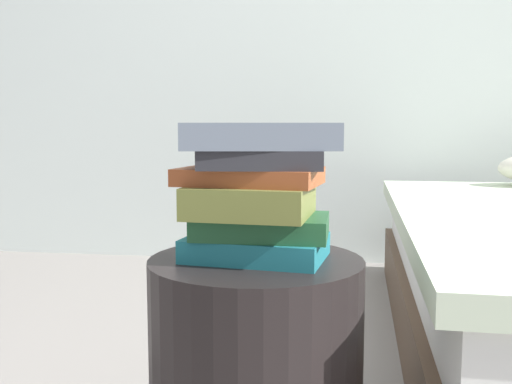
{
  "coord_description": "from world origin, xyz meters",
  "views": [
    {
      "loc": [
        0.15,
        -1.1,
        0.71
      ],
      "look_at": [
        0.0,
        0.0,
        0.59
      ],
      "focal_mm": 40.17,
      "sensor_mm": 36.0,
      "label": 1
    }
  ],
  "objects_px": {
    "book_teal": "(257,247)",
    "book_olive": "(251,200)",
    "book_forest": "(262,226)",
    "book_rust": "(250,176)",
    "book_slate": "(260,136)",
    "book_charcoal": "(261,159)",
    "side_table": "(256,370)"
  },
  "relations": [
    {
      "from": "book_teal",
      "to": "book_olive",
      "type": "xyz_separation_m",
      "value": [
        -0.01,
        -0.01,
        0.09
      ]
    },
    {
      "from": "book_forest",
      "to": "book_charcoal",
      "type": "height_order",
      "value": "book_charcoal"
    },
    {
      "from": "book_teal",
      "to": "book_charcoal",
      "type": "xyz_separation_m",
      "value": [
        0.01,
        -0.01,
        0.18
      ]
    },
    {
      "from": "book_forest",
      "to": "book_charcoal",
      "type": "relative_size",
      "value": 1.12
    },
    {
      "from": "book_forest",
      "to": "book_olive",
      "type": "distance_m",
      "value": 0.06
    },
    {
      "from": "book_forest",
      "to": "book_olive",
      "type": "relative_size",
      "value": 1.13
    },
    {
      "from": "book_charcoal",
      "to": "book_rust",
      "type": "bearing_deg",
      "value": 148.05
    },
    {
      "from": "book_teal",
      "to": "book_forest",
      "type": "bearing_deg",
      "value": -20.47
    },
    {
      "from": "side_table",
      "to": "book_teal",
      "type": "distance_m",
      "value": 0.25
    },
    {
      "from": "book_teal",
      "to": "book_slate",
      "type": "distance_m",
      "value": 0.22
    },
    {
      "from": "book_olive",
      "to": "book_rust",
      "type": "bearing_deg",
      "value": 110.56
    },
    {
      "from": "book_rust",
      "to": "book_slate",
      "type": "bearing_deg",
      "value": -19.38
    },
    {
      "from": "book_rust",
      "to": "book_charcoal",
      "type": "distance_m",
      "value": 0.04
    },
    {
      "from": "book_teal",
      "to": "book_slate",
      "type": "relative_size",
      "value": 0.91
    },
    {
      "from": "book_teal",
      "to": "side_table",
      "type": "bearing_deg",
      "value": -92.3
    },
    {
      "from": "book_olive",
      "to": "book_charcoal",
      "type": "relative_size",
      "value": 1.0
    },
    {
      "from": "book_olive",
      "to": "book_teal",
      "type": "bearing_deg",
      "value": 59.58
    },
    {
      "from": "book_rust",
      "to": "book_teal",
      "type": "bearing_deg",
      "value": 22.52
    },
    {
      "from": "side_table",
      "to": "book_olive",
      "type": "height_order",
      "value": "book_olive"
    },
    {
      "from": "book_slate",
      "to": "book_teal",
      "type": "bearing_deg",
      "value": 112.33
    },
    {
      "from": "book_forest",
      "to": "book_charcoal",
      "type": "xyz_separation_m",
      "value": [
        -0.0,
        -0.01,
        0.13
      ]
    },
    {
      "from": "book_rust",
      "to": "side_table",
      "type": "bearing_deg",
      "value": -3.05
    },
    {
      "from": "side_table",
      "to": "book_slate",
      "type": "distance_m",
      "value": 0.47
    },
    {
      "from": "book_forest",
      "to": "book_rust",
      "type": "height_order",
      "value": "book_rust"
    },
    {
      "from": "side_table",
      "to": "book_rust",
      "type": "xyz_separation_m",
      "value": [
        -0.01,
        0.0,
        0.39
      ]
    },
    {
      "from": "side_table",
      "to": "book_slate",
      "type": "bearing_deg",
      "value": -42.87
    },
    {
      "from": "book_teal",
      "to": "book_olive",
      "type": "distance_m",
      "value": 0.1
    },
    {
      "from": "book_olive",
      "to": "book_charcoal",
      "type": "bearing_deg",
      "value": 2.85
    },
    {
      "from": "book_charcoal",
      "to": "book_slate",
      "type": "relative_size",
      "value": 0.78
    },
    {
      "from": "book_forest",
      "to": "book_teal",
      "type": "bearing_deg",
      "value": 152.7
    },
    {
      "from": "book_teal",
      "to": "book_charcoal",
      "type": "distance_m",
      "value": 0.18
    },
    {
      "from": "book_slate",
      "to": "book_forest",
      "type": "bearing_deg",
      "value": 70.4
    }
  ]
}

